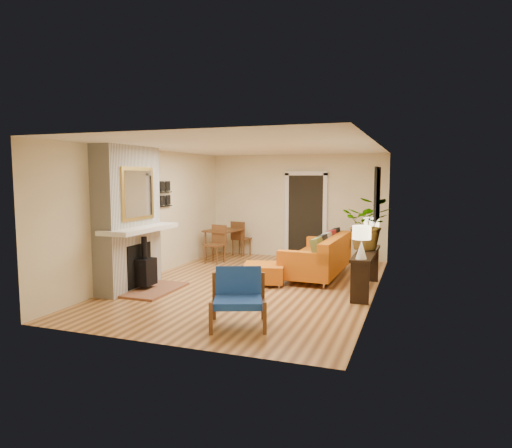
{
  "coord_description": "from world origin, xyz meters",
  "views": [
    {
      "loc": [
        2.93,
        -7.96,
        2.06
      ],
      "look_at": [
        0.0,
        0.2,
        1.15
      ],
      "focal_mm": 32.0,
      "sensor_mm": 36.0,
      "label": 1
    }
  ],
  "objects_px": {
    "ottoman": "(264,272)",
    "console_table": "(366,260)",
    "sofa": "(321,257)",
    "houseplant": "(368,223)",
    "lamp_near": "(362,238)",
    "lamp_far": "(371,228)",
    "dining_table": "(226,235)",
    "blue_chair": "(238,294)"
  },
  "relations": [
    {
      "from": "ottoman",
      "to": "console_table",
      "type": "bearing_deg",
      "value": 1.64
    },
    {
      "from": "sofa",
      "to": "houseplant",
      "type": "distance_m",
      "value": 1.49
    },
    {
      "from": "lamp_near",
      "to": "lamp_far",
      "type": "relative_size",
      "value": 1.0
    },
    {
      "from": "sofa",
      "to": "dining_table",
      "type": "height_order",
      "value": "sofa"
    },
    {
      "from": "blue_chair",
      "to": "lamp_far",
      "type": "relative_size",
      "value": 1.79
    },
    {
      "from": "blue_chair",
      "to": "dining_table",
      "type": "height_order",
      "value": "dining_table"
    },
    {
      "from": "sofa",
      "to": "ottoman",
      "type": "height_order",
      "value": "sofa"
    },
    {
      "from": "sofa",
      "to": "houseplant",
      "type": "xyz_separation_m",
      "value": [
        1.0,
        -0.76,
        0.8
      ]
    },
    {
      "from": "ottoman",
      "to": "lamp_far",
      "type": "height_order",
      "value": "lamp_far"
    },
    {
      "from": "lamp_far",
      "to": "lamp_near",
      "type": "bearing_deg",
      "value": -90.0
    },
    {
      "from": "dining_table",
      "to": "sofa",
      "type": "bearing_deg",
      "value": -23.3
    },
    {
      "from": "blue_chair",
      "to": "dining_table",
      "type": "distance_m",
      "value": 5.1
    },
    {
      "from": "console_table",
      "to": "lamp_near",
      "type": "distance_m",
      "value": 0.89
    },
    {
      "from": "sofa",
      "to": "ottoman",
      "type": "xyz_separation_m",
      "value": [
        -0.89,
        -1.08,
        -0.18
      ]
    },
    {
      "from": "ottoman",
      "to": "dining_table",
      "type": "distance_m",
      "value": 2.85
    },
    {
      "from": "dining_table",
      "to": "ottoman",
      "type": "bearing_deg",
      "value": -51.82
    },
    {
      "from": "console_table",
      "to": "houseplant",
      "type": "xyz_separation_m",
      "value": [
        -0.01,
        0.27,
        0.63
      ]
    },
    {
      "from": "ottoman",
      "to": "lamp_far",
      "type": "xyz_separation_m",
      "value": [
        1.9,
        0.82,
        0.84
      ]
    },
    {
      "from": "dining_table",
      "to": "lamp_near",
      "type": "xyz_separation_m",
      "value": [
        3.65,
        -2.92,
        0.47
      ]
    },
    {
      "from": "ottoman",
      "to": "dining_table",
      "type": "relative_size",
      "value": 0.54
    },
    {
      "from": "lamp_near",
      "to": "houseplant",
      "type": "bearing_deg",
      "value": 90.56
    },
    {
      "from": "blue_chair",
      "to": "houseplant",
      "type": "height_order",
      "value": "houseplant"
    },
    {
      "from": "blue_chair",
      "to": "lamp_near",
      "type": "distance_m",
      "value": 2.33
    },
    {
      "from": "blue_chair",
      "to": "console_table",
      "type": "xyz_separation_m",
      "value": [
        1.47,
        2.44,
        0.15
      ]
    },
    {
      "from": "lamp_far",
      "to": "houseplant",
      "type": "height_order",
      "value": "houseplant"
    },
    {
      "from": "sofa",
      "to": "lamp_far",
      "type": "bearing_deg",
      "value": -14.72
    },
    {
      "from": "lamp_near",
      "to": "blue_chair",
      "type": "bearing_deg",
      "value": -130.99
    },
    {
      "from": "ottoman",
      "to": "console_table",
      "type": "xyz_separation_m",
      "value": [
        1.9,
        0.05,
        0.36
      ]
    },
    {
      "from": "houseplant",
      "to": "console_table",
      "type": "bearing_deg",
      "value": -87.86
    },
    {
      "from": "sofa",
      "to": "lamp_far",
      "type": "relative_size",
      "value": 4.36
    },
    {
      "from": "dining_table",
      "to": "console_table",
      "type": "xyz_separation_m",
      "value": [
        3.65,
        -2.17,
        -0.01
      ]
    },
    {
      "from": "blue_chair",
      "to": "houseplant",
      "type": "bearing_deg",
      "value": 61.68
    },
    {
      "from": "console_table",
      "to": "lamp_near",
      "type": "height_order",
      "value": "lamp_near"
    },
    {
      "from": "sofa",
      "to": "lamp_far",
      "type": "xyz_separation_m",
      "value": [
        1.01,
        -0.27,
        0.66
      ]
    },
    {
      "from": "ottoman",
      "to": "dining_table",
      "type": "height_order",
      "value": "dining_table"
    },
    {
      "from": "blue_chair",
      "to": "houseplant",
      "type": "xyz_separation_m",
      "value": [
        1.46,
        2.71,
        0.78
      ]
    },
    {
      "from": "console_table",
      "to": "dining_table",
      "type": "bearing_deg",
      "value": 149.3
    },
    {
      "from": "console_table",
      "to": "lamp_far",
      "type": "height_order",
      "value": "lamp_far"
    },
    {
      "from": "lamp_near",
      "to": "houseplant",
      "type": "xyz_separation_m",
      "value": [
        -0.01,
        1.02,
        0.14
      ]
    },
    {
      "from": "lamp_near",
      "to": "console_table",
      "type": "bearing_deg",
      "value": 90.0
    },
    {
      "from": "blue_chair",
      "to": "dining_table",
      "type": "relative_size",
      "value": 0.57
    },
    {
      "from": "dining_table",
      "to": "houseplant",
      "type": "distance_m",
      "value": 4.15
    }
  ]
}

